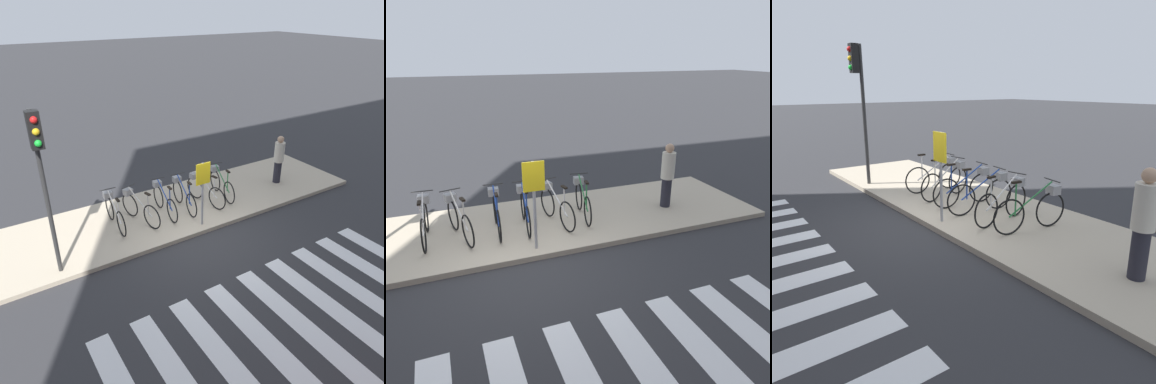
% 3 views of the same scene
% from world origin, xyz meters
% --- Properties ---
extents(ground_plane, '(120.00, 120.00, 0.00)m').
position_xyz_m(ground_plane, '(0.00, 0.00, 0.00)').
color(ground_plane, '#2D2D30').
extents(sidewalk, '(12.47, 3.06, 0.12)m').
position_xyz_m(sidewalk, '(0.00, 1.53, 0.06)').
color(sidewalk, '#B7A88E').
rests_on(sidewalk, ground_plane).
extents(parked_bicycle_0, '(0.46, 1.71, 1.05)m').
position_xyz_m(parked_bicycle_0, '(-1.82, 1.55, 0.58)').
color(parked_bicycle_0, black).
rests_on(parked_bicycle_0, sidewalk).
extents(parked_bicycle_1, '(0.56, 1.67, 1.05)m').
position_xyz_m(parked_bicycle_1, '(-1.13, 1.43, 0.58)').
color(parked_bicycle_1, black).
rests_on(parked_bicycle_1, sidewalk).
extents(parked_bicycle_2, '(0.46, 1.71, 1.05)m').
position_xyz_m(parked_bicycle_2, '(-0.31, 1.45, 0.58)').
color(parked_bicycle_2, black).
rests_on(parked_bicycle_2, sidewalk).
extents(parked_bicycle_3, '(0.46, 1.70, 1.05)m').
position_xyz_m(parked_bicycle_3, '(0.34, 1.42, 0.58)').
color(parked_bicycle_3, black).
rests_on(parked_bicycle_3, sidewalk).
extents(parked_bicycle_4, '(0.48, 1.69, 1.05)m').
position_xyz_m(parked_bicycle_4, '(1.06, 1.38, 0.58)').
color(parked_bicycle_4, black).
rests_on(parked_bicycle_4, sidewalk).
extents(parked_bicycle_5, '(0.46, 1.69, 1.05)m').
position_xyz_m(parked_bicycle_5, '(1.79, 1.49, 0.58)').
color(parked_bicycle_5, black).
rests_on(parked_bicycle_5, sidewalk).
extents(pedestrian, '(0.34, 0.34, 1.68)m').
position_xyz_m(pedestrian, '(4.07, 1.27, 1.00)').
color(pedestrian, '#23232D').
rests_on(pedestrian, sidewalk).
extents(sign_post, '(0.44, 0.07, 1.88)m').
position_xyz_m(sign_post, '(0.30, 0.29, 1.40)').
color(sign_post, '#99999E').
rests_on(sign_post, sidewalk).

